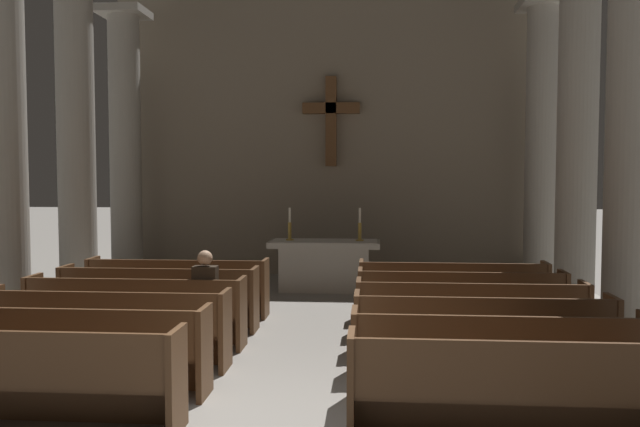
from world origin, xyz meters
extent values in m
cube|color=brown|center=(-2.22, 0.00, 0.42)|extent=(2.83, 0.40, 0.05)
cube|color=brown|center=(-2.22, -0.23, 0.70)|extent=(2.83, 0.05, 0.50)
cube|color=brown|center=(-2.22, 0.18, 0.20)|extent=(2.83, 0.04, 0.40)
cube|color=brown|center=(-0.78, -0.02, 0.47)|extent=(0.06, 0.50, 0.95)
cube|color=brown|center=(-2.22, 0.97, 0.42)|extent=(2.83, 0.40, 0.05)
cube|color=brown|center=(-2.22, 0.74, 0.70)|extent=(2.83, 0.05, 0.50)
cube|color=brown|center=(-2.22, 1.15, 0.20)|extent=(2.83, 0.04, 0.40)
cube|color=brown|center=(-0.78, 0.95, 0.47)|extent=(0.06, 0.50, 0.95)
cube|color=brown|center=(-2.22, 1.94, 0.42)|extent=(2.83, 0.40, 0.05)
cube|color=brown|center=(-2.22, 1.71, 0.70)|extent=(2.83, 0.05, 0.50)
cube|color=brown|center=(-2.22, 2.12, 0.20)|extent=(2.83, 0.04, 0.40)
cube|color=brown|center=(-0.78, 1.92, 0.47)|extent=(0.06, 0.50, 0.95)
cube|color=brown|center=(-2.22, 2.91, 0.42)|extent=(2.83, 0.40, 0.05)
cube|color=brown|center=(-2.22, 2.68, 0.70)|extent=(2.83, 0.05, 0.50)
cube|color=brown|center=(-2.22, 3.09, 0.20)|extent=(2.83, 0.04, 0.40)
cube|color=brown|center=(-0.78, 2.89, 0.47)|extent=(0.06, 0.50, 0.95)
cube|color=brown|center=(-3.67, 2.89, 0.47)|extent=(0.06, 0.50, 0.95)
cube|color=brown|center=(-2.22, 3.88, 0.42)|extent=(2.83, 0.40, 0.05)
cube|color=brown|center=(-2.22, 3.65, 0.70)|extent=(2.83, 0.05, 0.50)
cube|color=brown|center=(-2.22, 4.06, 0.20)|extent=(2.83, 0.04, 0.40)
cube|color=brown|center=(-0.78, 3.86, 0.47)|extent=(0.06, 0.50, 0.95)
cube|color=brown|center=(-3.67, 3.86, 0.47)|extent=(0.06, 0.50, 0.95)
cube|color=brown|center=(-2.22, 4.85, 0.42)|extent=(2.83, 0.40, 0.05)
cube|color=brown|center=(-2.22, 4.62, 0.70)|extent=(2.83, 0.05, 0.50)
cube|color=brown|center=(-2.22, 5.03, 0.20)|extent=(2.83, 0.04, 0.40)
cube|color=brown|center=(-0.78, 4.83, 0.47)|extent=(0.06, 0.50, 0.95)
cube|color=brown|center=(-3.67, 4.83, 0.47)|extent=(0.06, 0.50, 0.95)
cube|color=brown|center=(2.22, 0.00, 0.42)|extent=(2.83, 0.40, 0.05)
cube|color=brown|center=(2.22, -0.23, 0.70)|extent=(2.83, 0.05, 0.50)
cube|color=brown|center=(2.22, 0.18, 0.20)|extent=(2.83, 0.04, 0.40)
cube|color=brown|center=(0.78, -0.02, 0.47)|extent=(0.06, 0.50, 0.95)
cube|color=brown|center=(2.22, 0.97, 0.42)|extent=(2.83, 0.40, 0.05)
cube|color=brown|center=(2.22, 0.74, 0.70)|extent=(2.83, 0.05, 0.50)
cube|color=brown|center=(2.22, 1.15, 0.20)|extent=(2.83, 0.04, 0.40)
cube|color=brown|center=(0.78, 0.95, 0.47)|extent=(0.06, 0.50, 0.95)
cube|color=brown|center=(2.22, 1.94, 0.42)|extent=(2.83, 0.40, 0.05)
cube|color=brown|center=(2.22, 1.71, 0.70)|extent=(2.83, 0.05, 0.50)
cube|color=brown|center=(2.22, 2.12, 0.20)|extent=(2.83, 0.04, 0.40)
cube|color=brown|center=(0.78, 1.92, 0.47)|extent=(0.06, 0.50, 0.95)
cube|color=brown|center=(3.67, 1.92, 0.47)|extent=(0.06, 0.50, 0.95)
cube|color=brown|center=(2.22, 2.91, 0.42)|extent=(2.83, 0.40, 0.05)
cube|color=brown|center=(2.22, 2.68, 0.70)|extent=(2.83, 0.05, 0.50)
cube|color=brown|center=(2.22, 3.09, 0.20)|extent=(2.83, 0.04, 0.40)
cube|color=brown|center=(0.78, 2.89, 0.47)|extent=(0.06, 0.50, 0.95)
cube|color=brown|center=(3.67, 2.89, 0.47)|extent=(0.06, 0.50, 0.95)
cube|color=brown|center=(2.22, 3.88, 0.42)|extent=(2.83, 0.40, 0.05)
cube|color=brown|center=(2.22, 3.65, 0.70)|extent=(2.83, 0.05, 0.50)
cube|color=brown|center=(2.22, 4.06, 0.20)|extent=(2.83, 0.04, 0.40)
cube|color=brown|center=(0.78, 3.86, 0.47)|extent=(0.06, 0.50, 0.95)
cube|color=brown|center=(3.67, 3.86, 0.47)|extent=(0.06, 0.50, 0.95)
cube|color=brown|center=(2.22, 4.85, 0.42)|extent=(2.83, 0.40, 0.05)
cube|color=brown|center=(2.22, 4.62, 0.70)|extent=(2.83, 0.05, 0.50)
cube|color=brown|center=(2.22, 5.03, 0.20)|extent=(2.83, 0.04, 0.40)
cube|color=brown|center=(0.78, 4.83, 0.47)|extent=(0.06, 0.50, 0.95)
cube|color=brown|center=(3.67, 4.83, 0.47)|extent=(0.06, 0.50, 0.95)
cube|color=#9E998E|center=(-4.45, 3.61, 0.10)|extent=(0.94, 0.94, 0.20)
cylinder|color=#9E998E|center=(-4.45, 3.61, 2.88)|extent=(0.67, 0.67, 5.76)
cube|color=#9E998E|center=(4.45, 3.61, 0.10)|extent=(0.94, 0.94, 0.20)
cylinder|color=#9E998E|center=(4.45, 3.61, 2.88)|extent=(0.67, 0.67, 5.76)
cube|color=#9E998E|center=(-4.45, 6.01, 0.10)|extent=(0.94, 0.94, 0.20)
cylinder|color=#9E998E|center=(-4.45, 6.01, 2.88)|extent=(0.67, 0.67, 5.76)
cube|color=#9E998E|center=(4.45, 6.01, 0.10)|extent=(0.94, 0.94, 0.20)
cylinder|color=#9E998E|center=(4.45, 6.01, 2.88)|extent=(0.67, 0.67, 5.76)
cube|color=#9E998E|center=(-4.45, 8.42, 0.10)|extent=(0.94, 0.94, 0.20)
cylinder|color=#9E998E|center=(-4.45, 8.42, 2.88)|extent=(0.67, 0.67, 5.76)
cube|color=#9E998E|center=(-4.45, 8.42, 5.84)|extent=(1.01, 1.01, 0.16)
cube|color=#9E998E|center=(4.45, 8.42, 0.10)|extent=(0.94, 0.94, 0.20)
cylinder|color=#9E998E|center=(4.45, 8.42, 2.88)|extent=(0.67, 0.67, 5.76)
cube|color=#9E998E|center=(4.45, 8.42, 5.84)|extent=(1.01, 1.01, 0.16)
cube|color=#A8A399|center=(0.00, 7.37, 0.44)|extent=(1.76, 0.72, 0.88)
cube|color=#A8A399|center=(0.00, 7.37, 0.94)|extent=(2.20, 0.90, 0.12)
cube|color=silver|center=(0.00, 7.37, 1.00)|extent=(2.09, 0.86, 0.01)
cylinder|color=#B79338|center=(-0.70, 7.37, 1.02)|extent=(0.16, 0.16, 0.02)
cylinder|color=#B79338|center=(-0.70, 7.37, 1.19)|extent=(0.07, 0.07, 0.36)
cylinder|color=silver|center=(-0.70, 7.37, 1.52)|extent=(0.04, 0.04, 0.29)
cylinder|color=#B79338|center=(0.70, 7.37, 1.02)|extent=(0.16, 0.16, 0.02)
cylinder|color=#B79338|center=(0.70, 7.37, 1.19)|extent=(0.07, 0.07, 0.36)
cylinder|color=silver|center=(0.70, 7.37, 1.52)|extent=(0.04, 0.04, 0.29)
cube|color=gray|center=(0.00, 9.62, 3.20)|extent=(9.99, 0.25, 6.41)
cube|color=brown|center=(0.00, 9.37, 3.52)|extent=(0.24, 0.24, 2.02)
cube|color=brown|center=(0.00, 9.37, 3.83)|extent=(1.29, 0.24, 0.24)
cube|color=#26262B|center=(-1.25, 3.09, 0.23)|extent=(0.24, 0.14, 0.45)
cube|color=#26262B|center=(-1.25, 2.96, 0.51)|extent=(0.28, 0.36, 0.12)
cube|color=#2D2319|center=(-1.25, 2.83, 0.84)|extent=(0.32, 0.20, 0.54)
sphere|color=tan|center=(-1.25, 2.83, 1.22)|extent=(0.20, 0.20, 0.20)
camera|label=1|loc=(0.97, -5.70, 2.32)|focal=37.11mm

